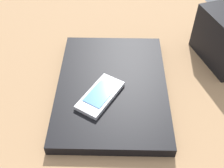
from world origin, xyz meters
TOP-DOWN VIEW (x-y plane):
  - desk_surface at (0.00, 0.00)cm, footprint 120.00×80.00cm
  - laptop_closed at (-5.59, -2.62)cm, footprint 36.36×30.50cm
  - cell_phone_on_laptop at (-8.62, 0.58)cm, footprint 11.01×11.20cm
  - desk_organizer at (-2.08, -29.63)cm, footprint 14.92×8.14cm

SIDE VIEW (x-z plane):
  - desk_surface at x=0.00cm, z-range 0.00..3.00cm
  - laptop_closed at x=-5.59cm, z-range 3.00..5.18cm
  - cell_phone_on_laptop at x=-8.62cm, z-range 5.15..6.21cm
  - desk_organizer at x=-2.08cm, z-range 3.00..14.44cm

